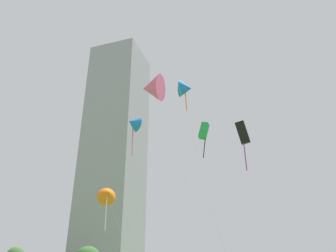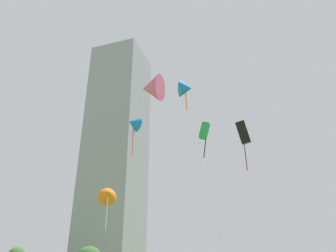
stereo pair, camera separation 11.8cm
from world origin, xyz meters
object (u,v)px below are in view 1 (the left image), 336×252
object	(u,v)px
kite_flying_3	(133,123)
kite_flying_1	(107,194)
distant_highrise_0	(114,153)
kite_flying_7	(204,131)
kite_flying_0	(152,88)
kite_flying_6	(186,89)
kite_flying_2	(243,133)

from	to	relation	value
kite_flying_3	kite_flying_1	bearing A→B (deg)	131.76
distant_highrise_0	kite_flying_7	bearing A→B (deg)	-55.82
kite_flying_0	kite_flying_1	xyz separation A→B (m)	(-12.93, 16.98, -2.27)
kite_flying_1	kite_flying_6	xyz separation A→B (m)	(12.39, -7.49, 7.79)
kite_flying_1	kite_flying_7	size ratio (longest dim) A/B	0.65
kite_flying_1	kite_flying_3	distance (m)	11.55
kite_flying_1	kite_flying_7	world-z (taller)	kite_flying_7
kite_flying_0	kite_flying_2	bearing A→B (deg)	74.45
distant_highrise_0	kite_flying_3	bearing A→B (deg)	-60.62
kite_flying_0	distant_highrise_0	world-z (taller)	distant_highrise_0
kite_flying_1	kite_flying_3	xyz separation A→B (m)	(7.02, -7.86, 4.72)
kite_flying_3	kite_flying_7	size ratio (longest dim) A/B	0.88
kite_flying_0	kite_flying_6	bearing A→B (deg)	93.31
kite_flying_0	distant_highrise_0	distance (m)	123.69
kite_flying_7	distant_highrise_0	world-z (taller)	distant_highrise_0
kite_flying_0	kite_flying_6	xyz separation A→B (m)	(-0.55, 9.49, 5.51)
kite_flying_3	kite_flying_6	size ratio (longest dim) A/B	0.84
kite_flying_2	kite_flying_1	bearing A→B (deg)	170.71
kite_flying_6	kite_flying_7	world-z (taller)	kite_flying_6
kite_flying_1	kite_flying_2	size ratio (longest dim) A/B	0.73
kite_flying_1	kite_flying_3	world-z (taller)	kite_flying_3
kite_flying_3	distant_highrise_0	size ratio (longest dim) A/B	0.16
kite_flying_0	kite_flying_6	world-z (taller)	kite_flying_6
kite_flying_6	kite_flying_2	bearing A→B (deg)	46.42
kite_flying_6	kite_flying_7	xyz separation A→B (m)	(-0.31, 7.88, -1.26)
kite_flying_2	distant_highrise_0	distance (m)	113.99
kite_flying_1	distant_highrise_0	size ratio (longest dim) A/B	0.12
kite_flying_3	kite_flying_2	bearing A→B (deg)	27.34
kite_flying_7	kite_flying_1	bearing A→B (deg)	-178.15
kite_flying_7	kite_flying_3	bearing A→B (deg)	-121.47
kite_flying_3	kite_flying_6	bearing A→B (deg)	3.94
kite_flying_0	kite_flying_3	bearing A→B (deg)	122.96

